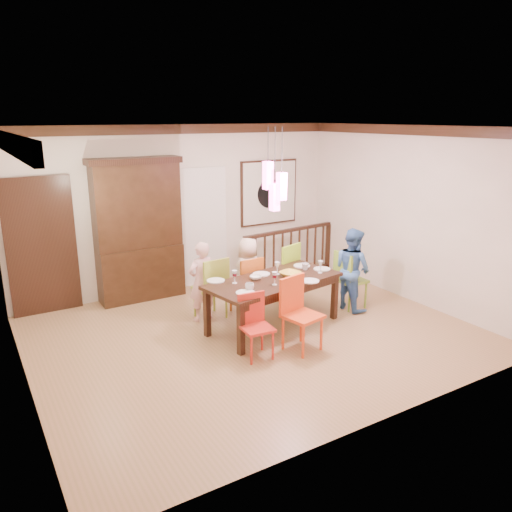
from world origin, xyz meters
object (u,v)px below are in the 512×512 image
dining_table (274,285)px  person_far_mid (248,273)px  person_far_left (202,281)px  chair_far_left (210,283)px  chair_end_right (351,275)px  person_end_right (352,269)px  china_hutch (138,230)px  balustrade (291,252)px

dining_table → person_far_mid: 0.91m
person_far_left → chair_far_left: bearing=-179.0°
chair_far_left → person_far_mid: bearing=-179.1°
chair_end_right → person_end_right: person_end_right is taller
person_far_left → person_end_right: person_end_right is taller
dining_table → chair_end_right: bearing=-8.7°
chair_far_left → person_far_mid: (0.73, 0.08, 0.02)m
dining_table → chair_far_left: size_ratio=2.20×
chair_end_right → china_hutch: china_hutch is taller
china_hutch → person_far_left: 1.61m
person_far_left → person_far_mid: person_far_left is taller
dining_table → balustrade: 2.48m
chair_far_left → person_far_left: 0.16m
balustrade → chair_far_left: bearing=-161.0°
dining_table → person_end_right: person_end_right is taller
person_far_left → chair_end_right: bearing=153.4°
china_hutch → person_end_right: bearing=-39.2°
chair_end_right → chair_far_left: bearing=70.2°
dining_table → person_end_right: (1.49, -0.03, 0.01)m
dining_table → china_hutch: size_ratio=0.90×
balustrade → china_hutch: bearing=167.2°
person_far_left → china_hutch: bearing=-79.6°
person_far_left → person_far_mid: bearing=178.6°
chair_far_left → person_far_left: size_ratio=0.79×
person_far_mid → person_far_left: bearing=-20.4°
dining_table → chair_end_right: chair_end_right is taller
balustrade → person_far_left: 2.63m
dining_table → chair_far_left: chair_far_left is taller
dining_table → chair_far_left: (-0.63, 0.82, -0.10)m
china_hutch → person_far_mid: size_ratio=2.06×
china_hutch → chair_far_left: bearing=-65.6°
person_far_mid → person_end_right: bearing=119.0°
dining_table → person_far_left: (-0.79, 0.80, -0.04)m
chair_far_left → person_far_mid: person_far_mid is taller
chair_far_left → person_end_right: bearing=152.8°
balustrade → person_end_right: bearing=-99.9°
person_far_left → person_far_mid: 0.89m
chair_far_left → person_far_mid: size_ratio=0.84×
person_end_right → person_far_mid: bearing=53.3°
china_hutch → balustrade: (2.88, -0.35, -0.70)m
dining_table → person_far_mid: bearing=74.1°
chair_end_right → person_far_left: 2.44m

